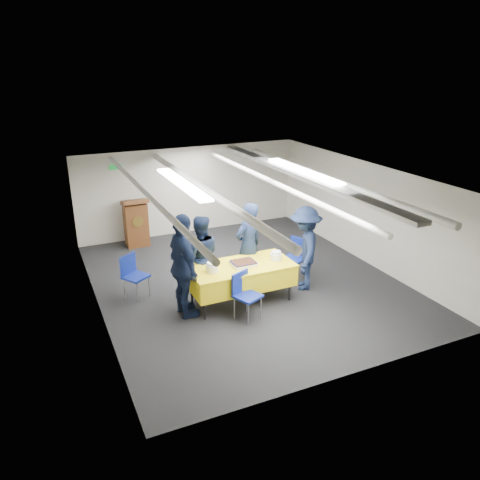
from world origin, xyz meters
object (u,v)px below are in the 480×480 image
(serving_table, at_px, (241,275))
(sailor_a, at_px, (248,246))
(sailor_d, at_px, (305,248))
(sailor_c, at_px, (184,267))
(podium, at_px, (136,222))
(sailor_b, at_px, (200,256))
(chair_near, at_px, (244,291))
(chair_left, at_px, (132,272))
(sheet_cake, at_px, (243,263))
(chair_right, at_px, (296,254))

(serving_table, height_order, sailor_a, sailor_a)
(serving_table, xyz_separation_m, sailor_d, (1.42, 0.02, 0.31))
(sailor_c, bearing_deg, podium, -1.75)
(sailor_d, bearing_deg, sailor_b, -76.42)
(chair_near, height_order, chair_left, same)
(podium, relative_size, sailor_a, 0.69)
(chair_left, bearing_deg, serving_table, -30.07)
(sheet_cake, relative_size, chair_left, 0.53)
(sailor_d, bearing_deg, chair_near, -40.59)
(sailor_a, bearing_deg, sailor_c, 4.03)
(sailor_b, bearing_deg, serving_table, 149.86)
(podium, xyz_separation_m, chair_right, (2.69, -3.26, -0.08))
(chair_left, xyz_separation_m, sailor_b, (1.24, -0.47, 0.29))
(chair_right, xyz_separation_m, chair_left, (-3.39, 0.53, 0.00))
(chair_near, xyz_separation_m, sailor_d, (1.61, 0.58, 0.33))
(serving_table, height_order, chair_left, chair_left)
(sheet_cake, relative_size, chair_right, 0.53)
(podium, distance_m, chair_left, 2.82)
(chair_near, xyz_separation_m, sailor_b, (-0.41, 1.16, 0.29))
(sheet_cake, relative_size, chair_near, 0.53)
(sailor_a, xyz_separation_m, sailor_c, (-1.55, -0.58, 0.07))
(sailor_a, distance_m, sailor_b, 1.02)
(sheet_cake, xyz_separation_m, sailor_c, (-1.18, -0.02, 0.16))
(chair_right, relative_size, sailor_c, 0.45)
(sheet_cake, xyz_separation_m, chair_near, (-0.23, -0.54, -0.28))
(chair_left, relative_size, sailor_c, 0.45)
(chair_left, relative_size, sailor_d, 0.50)
(sailor_a, bearing_deg, podium, -80.88)
(chair_right, xyz_separation_m, sailor_d, (-0.13, -0.51, 0.33))
(chair_right, height_order, sailor_b, sailor_b)
(chair_near, height_order, sailor_a, sailor_a)
(sailor_b, bearing_deg, sailor_c, 64.79)
(sheet_cake, distance_m, chair_near, 0.65)
(chair_right, xyz_separation_m, sailor_a, (-1.13, -0.00, 0.37))
(sailor_a, relative_size, sailor_b, 1.09)
(serving_table, distance_m, sailor_a, 0.76)
(chair_near, bearing_deg, sailor_d, 19.92)
(serving_table, height_order, sailor_d, sailor_d)
(serving_table, xyz_separation_m, podium, (-1.15, 3.79, 0.05))
(chair_left, height_order, sailor_a, sailor_a)
(chair_left, bearing_deg, sheet_cake, -29.99)
(serving_table, bearing_deg, chair_left, 149.93)
(sailor_b, bearing_deg, sheet_cake, 150.83)
(sailor_a, bearing_deg, sailor_d, 136.51)
(podium, height_order, sailor_a, sailor_a)
(sailor_a, bearing_deg, sheet_cake, 39.87)
(sheet_cake, relative_size, sailor_d, 0.27)
(chair_left, xyz_separation_m, sailor_d, (3.26, -1.05, 0.33))
(chair_right, relative_size, sailor_b, 0.53)
(podium, height_order, chair_near, podium)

